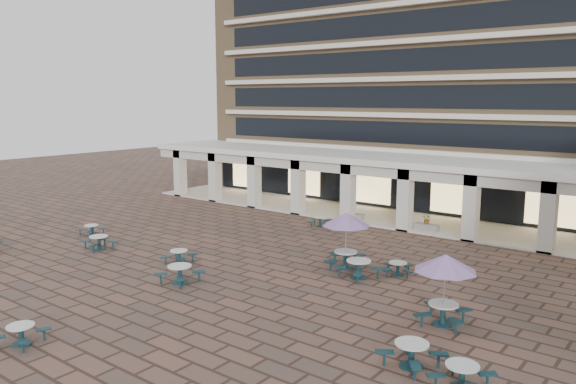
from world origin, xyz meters
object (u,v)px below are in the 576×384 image
object	(u,v)px
picnic_table_0	(99,241)
planter_right	(427,225)
picnic_table_2	(21,333)
planter_left	(353,213)

from	to	relation	value
picnic_table_0	planter_right	bearing A→B (deg)	61.65
picnic_table_2	planter_right	xyz separation A→B (m)	(4.05, 23.90, 0.00)
picnic_table_0	planter_right	distance (m)	19.71
planter_right	planter_left	bearing A→B (deg)	180.00
picnic_table_0	picnic_table_2	bearing A→B (deg)	-33.96
picnic_table_2	picnic_table_0	bearing A→B (deg)	113.00
picnic_table_0	picnic_table_2	xyz separation A→B (m)	(8.62, -8.80, -0.04)
picnic_table_0	picnic_table_2	size ratio (longest dim) A/B	1.04
picnic_table_2	planter_left	bearing A→B (deg)	71.86
planter_right	picnic_table_0	bearing A→B (deg)	-130.01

